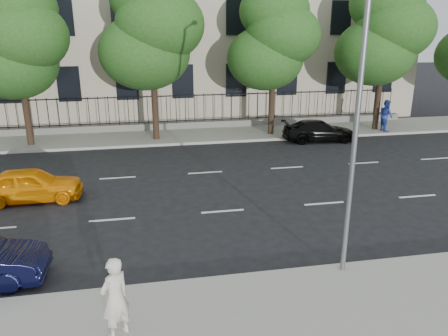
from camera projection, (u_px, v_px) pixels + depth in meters
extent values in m
plane|color=black|center=(237.00, 243.00, 13.88)|extent=(120.00, 120.00, 0.00)
cube|color=gray|center=(273.00, 321.00, 10.13)|extent=(60.00, 4.00, 0.15)
cube|color=gray|center=(189.00, 135.00, 26.92)|extent=(60.00, 4.00, 0.15)
cube|color=slate|center=(186.00, 125.00, 28.42)|extent=(30.00, 0.50, 0.40)
cube|color=black|center=(186.00, 120.00, 28.32)|extent=(28.80, 0.05, 0.05)
cube|color=black|center=(185.00, 96.00, 27.82)|extent=(28.80, 0.05, 0.05)
cylinder|color=slate|center=(356.00, 128.00, 10.87)|extent=(0.14, 0.14, 8.00)
cylinder|color=#382619|center=(28.00, 119.00, 24.10)|extent=(0.36, 0.36, 2.97)
ellipsoid|color=#1C4F1A|center=(13.00, 63.00, 23.37)|extent=(4.75, 4.75, 3.90)
ellipsoid|color=#1C4F1A|center=(25.00, 36.00, 22.63)|extent=(4.50, 4.50, 3.70)
ellipsoid|color=#1C4F1A|center=(16.00, 8.00, 22.68)|extent=(4.25, 4.25, 3.50)
cylinder|color=#382619|center=(155.00, 111.00, 25.27)|extent=(0.36, 0.36, 3.32)
ellipsoid|color=#1C4F1A|center=(145.00, 52.00, 24.45)|extent=(5.13, 5.13, 4.21)
ellipsoid|color=#1C4F1A|center=(160.00, 24.00, 23.67)|extent=(4.86, 4.86, 4.00)
cylinder|color=#382619|center=(271.00, 109.00, 26.54)|extent=(0.36, 0.36, 3.08)
ellipsoid|color=#1C4F1A|center=(265.00, 58.00, 25.81)|extent=(4.56, 4.56, 3.74)
ellipsoid|color=#1C4F1A|center=(283.00, 35.00, 25.08)|extent=(4.32, 4.32, 3.55)
ellipsoid|color=#1C4F1A|center=(274.00, 11.00, 25.16)|extent=(4.08, 4.08, 3.36)
cylinder|color=#382619|center=(377.00, 104.00, 27.74)|extent=(0.36, 0.36, 3.22)
ellipsoid|color=#1C4F1A|center=(375.00, 52.00, 26.95)|extent=(4.94, 4.94, 4.06)
ellipsoid|color=#1C4F1A|center=(395.00, 28.00, 26.19)|extent=(4.68, 4.68, 3.85)
ellipsoid|color=#1C4F1A|center=(387.00, 3.00, 26.23)|extent=(4.42, 4.42, 3.64)
imported|color=#FF9408|center=(30.00, 185.00, 17.00)|extent=(3.90, 1.60, 1.32)
imported|color=black|center=(319.00, 131.00, 25.72)|extent=(4.38, 2.05, 1.24)
imported|color=silver|center=(115.00, 298.00, 9.26)|extent=(0.82, 0.79, 1.89)
imported|color=navy|center=(386.00, 115.00, 27.43)|extent=(0.75, 0.96, 1.97)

